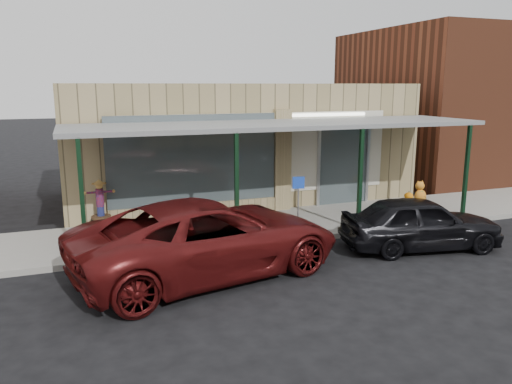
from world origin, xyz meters
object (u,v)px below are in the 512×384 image
object	(u,v)px
car_maroon	(209,238)
barrel_pumpkin	(408,203)
barrel_scarecrow	(101,212)
handicap_sign	(298,197)
parked_sedan	(421,223)

from	to	relation	value
car_maroon	barrel_pumpkin	bearing A→B (deg)	-81.27
barrel_scarecrow	car_maroon	xyz separation A→B (m)	(2.07, -4.10, 0.21)
barrel_scarecrow	car_maroon	bearing A→B (deg)	-74.16
handicap_sign	barrel_scarecrow	bearing A→B (deg)	168.54
barrel_pumpkin	handicap_sign	xyz separation A→B (m)	(-4.49, -1.13, 0.80)
barrel_scarecrow	car_maroon	size ratio (longest dim) A/B	0.23
barrel_scarecrow	barrel_pumpkin	distance (m)	9.62
barrel_scarecrow	handicap_sign	size ratio (longest dim) A/B	0.89
handicap_sign	car_maroon	bearing A→B (deg)	-136.19
barrel_scarecrow	barrel_pumpkin	xyz separation A→B (m)	(9.53, -1.27, -0.25)
parked_sedan	handicap_sign	bearing A→B (deg)	64.70
barrel_scarecrow	parked_sedan	world-z (taller)	parked_sedan
barrel_pumpkin	car_maroon	xyz separation A→B (m)	(-7.46, -2.83, 0.47)
barrel_scarecrow	handicap_sign	bearing A→B (deg)	-36.49
barrel_pumpkin	car_maroon	world-z (taller)	car_maroon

